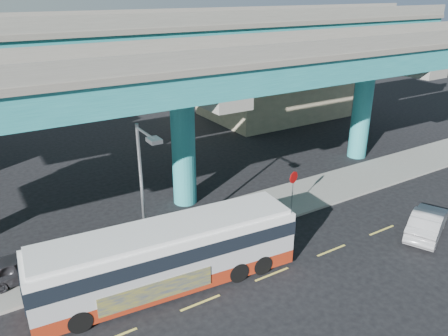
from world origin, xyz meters
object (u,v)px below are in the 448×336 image
stop_sign (293,182)px  parked_car (23,266)px  street_lamp (145,178)px  sedan (427,222)px  transit_bus (168,254)px

stop_sign → parked_car: bearing=-176.9°
parked_car → street_lamp: size_ratio=0.54×
sedan → parked_car: (-20.14, 7.41, 0.05)m
parked_car → stop_sign: size_ratio=1.49×
parked_car → stop_sign: bearing=-93.2°
parked_car → street_lamp: bearing=-108.5°
street_lamp → stop_sign: (9.72, 0.72, -2.82)m
parked_car → stop_sign: (15.33, -1.36, 1.24)m
transit_bus → sedan: 14.83m
street_lamp → sedan: bearing=-20.1°
sedan → parked_car: bearing=45.1°
transit_bus → parked_car: 7.05m
stop_sign → sedan: bearing=-43.4°
transit_bus → street_lamp: bearing=98.9°
transit_bus → stop_sign: bearing=20.1°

